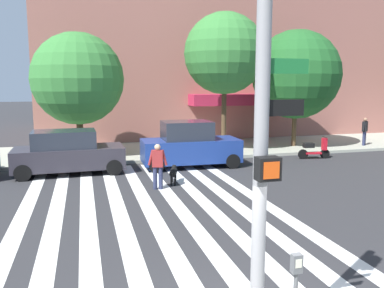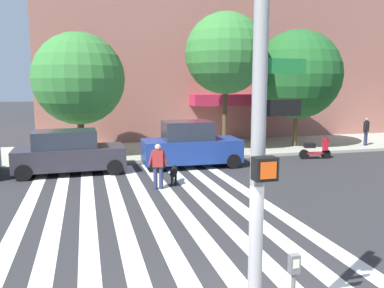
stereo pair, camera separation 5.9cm
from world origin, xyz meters
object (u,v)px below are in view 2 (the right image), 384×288
(traffic_light_pole, at_px, (262,102))
(street_tree_nearest, at_px, (79,79))
(parked_scooter, at_px, (315,149))
(street_tree_middle, at_px, (226,54))
(dog_on_leash, at_px, (174,172))
(parking_meter_curbside, at_px, (293,288))
(street_tree_further, at_px, (297,75))
(pedestrian_dog_walker, at_px, (158,164))
(parked_car_behind_first, at_px, (69,153))
(pedestrian_bystander, at_px, (366,130))
(parked_car_third_in_line, at_px, (190,146))

(traffic_light_pole, height_order, street_tree_nearest, street_tree_nearest)
(parked_scooter, relative_size, street_tree_nearest, 0.27)
(street_tree_middle, xyz_separation_m, dog_on_leash, (-4.08, -5.71, -4.87))
(parking_meter_curbside, height_order, street_tree_further, street_tree_further)
(street_tree_nearest, bearing_deg, pedestrian_dog_walker, -68.74)
(parked_car_behind_first, xyz_separation_m, parked_scooter, (11.85, 0.19, -0.41))
(parked_scooter, bearing_deg, pedestrian_bystander, 25.27)
(parked_scooter, height_order, pedestrian_dog_walker, pedestrian_dog_walker)
(traffic_light_pole, relative_size, street_tree_middle, 0.79)
(street_tree_further, bearing_deg, dog_on_leash, -144.26)
(parking_meter_curbside, xyz_separation_m, parked_scooter, (8.52, 12.88, -0.55))
(parked_scooter, bearing_deg, parked_car_behind_first, -179.10)
(parked_scooter, bearing_deg, traffic_light_pole, -125.05)
(parking_meter_curbside, height_order, parked_car_behind_first, parked_car_behind_first)
(street_tree_middle, relative_size, pedestrian_bystander, 4.46)
(dog_on_leash, bearing_deg, parked_car_third_in_line, 63.78)
(parked_scooter, xyz_separation_m, street_tree_nearest, (-11.36, 3.21, 3.51))
(parked_scooter, relative_size, street_tree_middle, 0.22)
(parked_car_behind_first, bearing_deg, dog_on_leash, -36.13)
(parked_car_behind_first, height_order, parked_scooter, parked_car_behind_first)
(dog_on_leash, bearing_deg, street_tree_middle, 54.45)
(traffic_light_pole, distance_m, pedestrian_dog_walker, 9.66)
(parked_car_behind_first, relative_size, street_tree_middle, 0.62)
(traffic_light_pole, xyz_separation_m, pedestrian_bystander, (13.88, 15.23, -2.44))
(parked_scooter, bearing_deg, pedestrian_dog_walker, -157.10)
(traffic_light_pole, distance_m, street_tree_nearest, 16.35)
(dog_on_leash, bearing_deg, parked_car_behind_first, 143.87)
(traffic_light_pole, distance_m, pedestrian_bystander, 20.75)
(parked_car_behind_first, distance_m, parked_car_third_in_line, 5.29)
(parked_car_behind_first, height_order, street_tree_middle, street_tree_middle)
(street_tree_nearest, xyz_separation_m, street_tree_further, (12.01, -0.04, 0.28))
(pedestrian_bystander, bearing_deg, street_tree_nearest, 176.62)
(parked_scooter, xyz_separation_m, pedestrian_bystander, (4.78, 2.26, 0.60))
(pedestrian_bystander, bearing_deg, parked_car_third_in_line, -167.86)
(parking_meter_curbside, height_order, street_tree_nearest, street_tree_nearest)
(parked_scooter, relative_size, pedestrian_bystander, 0.99)
(parking_meter_curbside, bearing_deg, traffic_light_pole, -171.18)
(street_tree_further, bearing_deg, pedestrian_bystander, -12.50)
(traffic_light_pole, distance_m, parked_car_third_in_line, 13.28)
(parked_scooter, bearing_deg, street_tree_further, 78.45)
(street_tree_nearest, xyz_separation_m, dog_on_leash, (3.40, -6.24, -3.55))
(parking_meter_curbside, height_order, dog_on_leash, parking_meter_curbside)
(parked_car_third_in_line, xyz_separation_m, street_tree_further, (7.22, 3.36, 3.29))
(street_tree_nearest, relative_size, pedestrian_bystander, 3.73)
(street_tree_middle, bearing_deg, street_tree_nearest, 176.00)
(parked_car_behind_first, relative_size, street_tree_nearest, 0.74)
(traffic_light_pole, distance_m, parked_car_behind_first, 13.34)
(street_tree_further, xyz_separation_m, pedestrian_dog_walker, (-9.33, -6.84, -3.34))
(street_tree_further, distance_m, pedestrian_dog_walker, 12.05)
(traffic_light_pole, height_order, parked_car_behind_first, traffic_light_pole)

